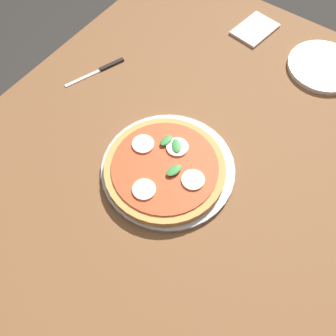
{
  "coord_description": "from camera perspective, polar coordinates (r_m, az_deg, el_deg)",
  "views": [
    {
      "loc": [
        0.45,
        0.21,
        1.49
      ],
      "look_at": [
        0.09,
        -0.06,
        0.72
      ],
      "focal_mm": 41.45,
      "sensor_mm": 36.0,
      "label": 1
    }
  ],
  "objects": [
    {
      "name": "ground_plane",
      "position": [
        1.57,
        3.67,
        -12.33
      ],
      "size": [
        6.0,
        6.0,
        0.0
      ],
      "primitive_type": "plane",
      "color": "#2D2B28"
    },
    {
      "name": "knife",
      "position": [
        1.11,
        -9.64,
        14.18
      ],
      "size": [
        0.17,
        0.07,
        0.01
      ],
      "color": "black",
      "rests_on": "dining_table"
    },
    {
      "name": "pizza",
      "position": [
        0.88,
        -0.46,
        -0.05
      ],
      "size": [
        0.28,
        0.28,
        0.03
      ],
      "color": "tan",
      "rests_on": "serving_tray"
    },
    {
      "name": "napkin",
      "position": [
        1.24,
        12.66,
        19.29
      ],
      "size": [
        0.14,
        0.11,
        0.01
      ],
      "primitive_type": "cube",
      "rotation": [
        0.0,
        0.0,
        -0.14
      ],
      "color": "white",
      "rests_on": "dining_table"
    },
    {
      "name": "plate_white",
      "position": [
        1.17,
        21.9,
        13.66
      ],
      "size": [
        0.19,
        0.19,
        0.01
      ],
      "primitive_type": "cylinder",
      "color": "white",
      "rests_on": "dining_table"
    },
    {
      "name": "dining_table",
      "position": [
        1.0,
        5.62,
        -1.2
      ],
      "size": [
        1.17,
        1.09,
        0.71
      ],
      "color": "brown",
      "rests_on": "ground_plane"
    },
    {
      "name": "serving_tray",
      "position": [
        0.89,
        -0.0,
        -0.13
      ],
      "size": [
        0.31,
        0.31,
        0.01
      ],
      "primitive_type": "cylinder",
      "color": "#B2B2B7",
      "rests_on": "dining_table"
    }
  ]
}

